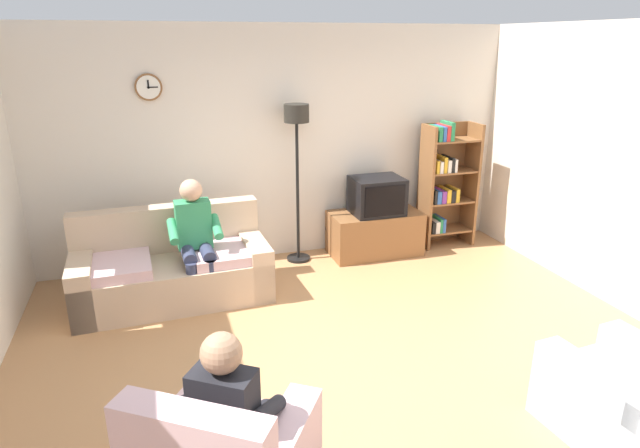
# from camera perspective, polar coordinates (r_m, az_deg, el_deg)

# --- Properties ---
(ground_plane) EXTENTS (12.00, 12.00, 0.00)m
(ground_plane) POSITION_cam_1_polar(r_m,az_deg,el_deg) (4.51, 4.40, -15.03)
(ground_plane) COLOR #B27F51
(back_wall_assembly) EXTENTS (6.20, 0.17, 2.70)m
(back_wall_assembly) POSITION_cam_1_polar(r_m,az_deg,el_deg) (6.39, -4.25, 8.41)
(back_wall_assembly) COLOR silver
(back_wall_assembly) RESTS_ON ground_plane
(couch) EXTENTS (1.93, 0.95, 0.90)m
(couch) POSITION_cam_1_polar(r_m,az_deg,el_deg) (5.65, -15.42, -4.70)
(couch) COLOR tan
(couch) RESTS_ON ground_plane
(tv_stand) EXTENTS (1.10, 0.56, 0.53)m
(tv_stand) POSITION_cam_1_polar(r_m,az_deg,el_deg) (6.62, 5.83, -0.98)
(tv_stand) COLOR brown
(tv_stand) RESTS_ON ground_plane
(tv) EXTENTS (0.60, 0.49, 0.44)m
(tv) POSITION_cam_1_polar(r_m,az_deg,el_deg) (6.45, 6.06, 3.02)
(tv) COLOR black
(tv) RESTS_ON tv_stand
(bookshelf) EXTENTS (0.68, 0.36, 1.59)m
(bookshelf) POSITION_cam_1_polar(r_m,az_deg,el_deg) (6.95, 13.10, 4.30)
(bookshelf) COLOR brown
(bookshelf) RESTS_ON ground_plane
(floor_lamp) EXTENTS (0.28, 0.28, 1.85)m
(floor_lamp) POSITION_cam_1_polar(r_m,az_deg,el_deg) (6.10, -2.48, 8.90)
(floor_lamp) COLOR black
(floor_lamp) RESTS_ON ground_plane
(armchair_near_bookshelf) EXTENTS (0.88, 0.95, 0.90)m
(armchair_near_bookshelf) POSITION_cam_1_polar(r_m,az_deg,el_deg) (4.21, 30.06, -15.88)
(armchair_near_bookshelf) COLOR #9EADBC
(armchair_near_bookshelf) RESTS_ON ground_plane
(person_on_couch) EXTENTS (0.52, 0.55, 1.24)m
(person_on_couch) POSITION_cam_1_polar(r_m,az_deg,el_deg) (5.42, -13.09, -1.15)
(person_on_couch) COLOR #338C59
(person_on_couch) RESTS_ON ground_plane
(person_in_left_armchair) EXTENTS (0.61, 0.64, 1.12)m
(person_in_left_armchair) POSITION_cam_1_polar(r_m,az_deg,el_deg) (3.14, -9.25, -18.83)
(person_in_left_armchair) COLOR black
(person_in_left_armchair) RESTS_ON ground_plane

